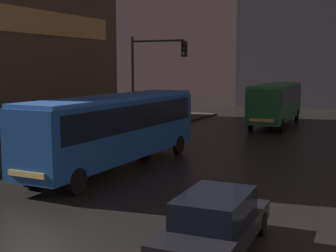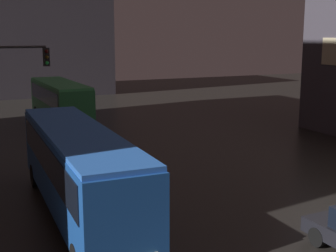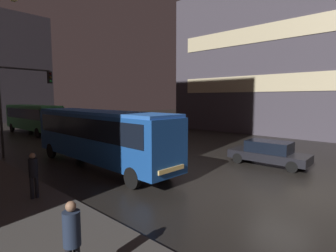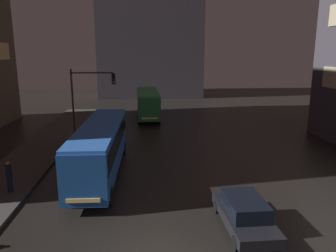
% 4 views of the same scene
% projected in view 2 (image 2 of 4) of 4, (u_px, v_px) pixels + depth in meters
% --- Properties ---
extents(building_far_backdrop, '(18.07, 12.00, 18.33)m').
position_uv_depth(building_far_backdrop, '(24.00, 14.00, 54.22)').
color(building_far_backdrop, '#423D47').
rests_on(building_far_backdrop, ground).
extents(bus_near, '(2.57, 11.79, 3.35)m').
position_uv_depth(bus_near, '(78.00, 164.00, 17.23)').
color(bus_near, '#194793').
rests_on(bus_near, ground).
extents(bus_far, '(2.74, 10.33, 3.27)m').
position_uv_depth(bus_far, '(60.00, 99.00, 35.36)').
color(bus_far, '#236B38').
rests_on(bus_far, ground).
extents(traffic_light_main, '(3.68, 0.35, 6.47)m').
position_uv_depth(traffic_light_main, '(1.00, 85.00, 22.38)').
color(traffic_light_main, '#2D2D2D').
rests_on(traffic_light_main, ground).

